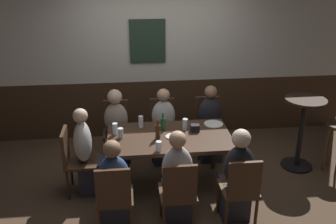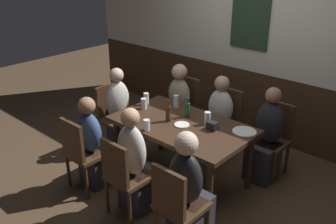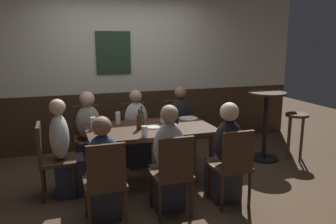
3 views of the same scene
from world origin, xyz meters
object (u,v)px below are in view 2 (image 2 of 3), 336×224
(pint_glass_amber, at_px, (176,102))
(person_mid_near, at_px, (136,168))
(chair_right_near, at_px, (177,203))
(chair_left_near, at_px, (82,151))
(person_right_near, at_px, (188,196))
(condiment_caddy, at_px, (212,126))
(beer_bottle_green, at_px, (187,109))
(chair_mid_near, at_px, (124,174))
(person_mid_far, at_px, (217,125))
(person_left_near, at_px, (94,148))
(beer_glass_half, at_px, (207,119))
(chair_left_far, at_px, (184,105))
(tumbler_short, at_px, (146,100))
(beer_bottle_brown, at_px, (168,113))
(plate_white_small, at_px, (182,125))
(highball_clear, at_px, (144,104))
(plate_white_large, at_px, (244,132))
(person_right_far, at_px, (266,142))
(beer_glass_tall, at_px, (147,126))
(person_head_west, at_px, (121,118))
(chair_head_west, at_px, (113,114))
(person_left_far, at_px, (177,110))
(chair_mid_far, at_px, (225,119))
(chair_right_far, at_px, (273,135))

(pint_glass_amber, bearing_deg, person_mid_near, -71.21)
(chair_right_near, distance_m, chair_left_near, 1.37)
(person_right_near, xyz_separation_m, condiment_caddy, (-0.34, 0.81, 0.30))
(beer_bottle_green, bearing_deg, chair_mid_near, -86.58)
(chair_right_near, xyz_separation_m, person_mid_far, (-0.69, 1.59, -0.03))
(person_left_near, bearing_deg, beer_glass_half, 43.93)
(chair_left_far, distance_m, pint_glass_amber, 0.74)
(person_mid_far, bearing_deg, chair_mid_near, -90.00)
(chair_left_far, height_order, tumbler_short, tumbler_short)
(chair_right_near, xyz_separation_m, pint_glass_amber, (-1.03, 1.17, 0.31))
(beer_bottle_brown, xyz_separation_m, plate_white_small, (0.18, 0.02, -0.09))
(pint_glass_amber, relative_size, condiment_caddy, 1.43)
(person_right_near, bearing_deg, chair_right_near, -90.00)
(highball_clear, distance_m, plate_white_large, 1.27)
(plate_white_large, bearing_deg, person_right_far, 83.00)
(person_mid_near, xyz_separation_m, beer_glass_half, (0.23, 0.88, 0.31))
(beer_glass_tall, relative_size, condiment_caddy, 1.11)
(chair_left_far, bearing_deg, highball_clear, -84.94)
(person_right_near, height_order, pint_glass_amber, person_right_near)
(chair_left_near, distance_m, person_right_near, 1.38)
(person_left_near, bearing_deg, plate_white_small, 43.10)
(person_mid_far, distance_m, beer_glass_tall, 1.15)
(chair_left_near, height_order, chair_left_far, same)
(beer_bottle_brown, bearing_deg, person_head_west, 176.30)
(chair_left_far, xyz_separation_m, pint_glass_amber, (0.34, -0.58, 0.31))
(pint_glass_amber, xyz_separation_m, tumbler_short, (-0.33, -0.18, -0.00))
(person_mid_far, relative_size, highball_clear, 8.50)
(chair_head_west, height_order, beer_bottle_brown, beer_bottle_brown)
(beer_bottle_green, distance_m, condiment_caddy, 0.42)
(person_left_far, distance_m, beer_bottle_brown, 1.01)
(person_left_far, relative_size, plate_white_large, 4.36)
(chair_mid_far, distance_m, beer_glass_half, 0.80)
(chair_left_near, xyz_separation_m, beer_bottle_brown, (0.54, 0.82, 0.34))
(chair_left_near, height_order, beer_glass_half, beer_glass_half)
(person_left_far, distance_m, beer_bottle_green, 0.90)
(person_left_far, bearing_deg, highball_clear, -83.77)
(chair_right_near, xyz_separation_m, chair_right_far, (0.00, 1.75, 0.00))
(condiment_caddy, bearing_deg, chair_mid_far, 114.06)
(chair_mid_near, bearing_deg, beer_bottle_brown, 100.36)
(chair_left_far, height_order, person_head_west, person_head_west)
(beer_bottle_green, height_order, plate_white_large, beer_bottle_green)
(person_head_west, bearing_deg, plate_white_small, -1.98)
(chair_head_west, bearing_deg, plate_white_large, 8.73)
(chair_head_west, xyz_separation_m, person_left_near, (0.51, -0.71, -0.04))
(chair_right_far, height_order, tumbler_short, tumbler_short)
(beer_glass_half, bearing_deg, pint_glass_amber, 167.21)
(person_head_west, xyz_separation_m, highball_clear, (0.42, 0.01, 0.31))
(chair_left_near, distance_m, plate_white_small, 1.13)
(plate_white_small, bearing_deg, person_mid_near, -92.80)
(chair_mid_far, xyz_separation_m, beer_bottle_green, (-0.06, -0.70, 0.34))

